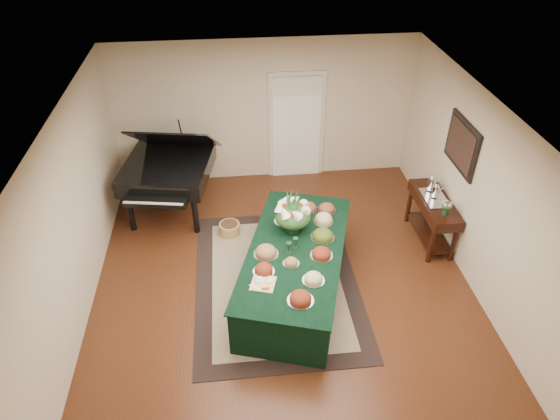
{
  "coord_description": "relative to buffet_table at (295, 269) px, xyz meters",
  "views": [
    {
      "loc": [
        -0.62,
        -5.49,
        5.23
      ],
      "look_at": [
        0.0,
        0.3,
        1.05
      ],
      "focal_mm": 32.0,
      "sensor_mm": 36.0,
      "label": 1
    }
  ],
  "objects": [
    {
      "name": "cutting_board",
      "position": [
        -0.5,
        -0.62,
        0.41
      ],
      "size": [
        0.38,
        0.38,
        0.1
      ],
      "color": "tan",
      "rests_on": "buffet_table"
    },
    {
      "name": "kitchen_doorway",
      "position": [
        0.44,
        3.2,
        0.64
      ],
      "size": [
        1.05,
        0.07,
        2.1
      ],
      "color": "beige",
      "rests_on": "ground"
    },
    {
      "name": "food_platters",
      "position": [
        0.1,
        0.11,
        0.42
      ],
      "size": [
        1.37,
        2.28,
        0.12
      ],
      "color": "silver",
      "rests_on": "buffet_table"
    },
    {
      "name": "wall_painting",
      "position": [
        2.55,
        0.9,
        1.37
      ],
      "size": [
        0.05,
        0.95,
        0.75
      ],
      "color": "black",
      "rests_on": "ground"
    },
    {
      "name": "ground",
      "position": [
        -0.16,
        0.24,
        -0.38
      ],
      "size": [
        6.0,
        6.0,
        0.0
      ],
      "primitive_type": "plane",
      "color": "black",
      "rests_on": "ground"
    },
    {
      "name": "floral_centerpiece",
      "position": [
        0.01,
        0.44,
        0.69
      ],
      "size": [
        0.53,
        0.53,
        0.53
      ],
      "color": "#14341D",
      "rests_on": "buffet_table"
    },
    {
      "name": "grand_piano",
      "position": [
        -1.9,
        2.18,
        0.49
      ],
      "size": [
        1.75,
        1.89,
        1.73
      ],
      "color": "black",
      "rests_on": "ground"
    },
    {
      "name": "buffet_table",
      "position": [
        0.0,
        0.0,
        0.0
      ],
      "size": [
        2.04,
        3.0,
        0.75
      ],
      "color": "black",
      "rests_on": "ground"
    },
    {
      "name": "area_rug",
      "position": [
        -0.26,
        0.19,
        -0.37
      ],
      "size": [
        2.38,
        3.34,
        0.01
      ],
      "color": "black",
      "rests_on": "ground"
    },
    {
      "name": "green_goblets",
      "position": [
        -0.06,
        -0.02,
        0.46
      ],
      "size": [
        0.18,
        0.16,
        0.18
      ],
      "color": "#14341D",
      "rests_on": "buffet_table"
    },
    {
      "name": "tea_service",
      "position": [
        2.33,
        1.04,
        0.54
      ],
      "size": [
        0.34,
        0.58,
        0.3
      ],
      "color": "silver",
      "rests_on": "mahogany_sideboard"
    },
    {
      "name": "wicker_basket",
      "position": [
        -0.92,
        1.39,
        -0.27
      ],
      "size": [
        0.34,
        0.34,
        0.21
      ],
      "primitive_type": "cylinder",
      "color": "#A47C42",
      "rests_on": "ground"
    },
    {
      "name": "mahogany_sideboard",
      "position": [
        2.33,
        0.9,
        0.24
      ],
      "size": [
        0.45,
        1.27,
        0.8
      ],
      "color": "black",
      "rests_on": "ground"
    },
    {
      "name": "pink_bouquet",
      "position": [
        2.33,
        0.51,
        0.57
      ],
      "size": [
        0.18,
        0.18,
        0.23
      ],
      "color": "#14341D",
      "rests_on": "mahogany_sideboard"
    }
  ]
}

